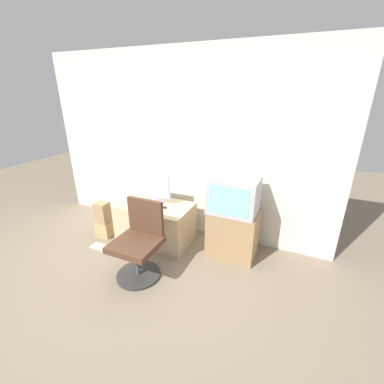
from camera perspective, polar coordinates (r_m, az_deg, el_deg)
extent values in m
plane|color=#7F705B|center=(3.28, -13.25, -17.84)|extent=(12.00, 12.00, 0.00)
cube|color=silver|center=(3.74, -2.75, 10.03)|extent=(4.40, 0.05, 2.60)
cube|color=#CCB289|center=(3.77, -8.08, -6.64)|extent=(1.03, 0.62, 0.56)
cube|color=#A37F56|center=(3.45, 9.06, -8.94)|extent=(0.61, 0.47, 0.63)
cylinder|color=silver|center=(3.70, -8.07, -2.25)|extent=(0.23, 0.23, 0.02)
cylinder|color=silver|center=(3.68, -8.11, -1.53)|extent=(0.10, 0.10, 0.08)
cube|color=silver|center=(3.61, -8.23, 1.42)|extent=(0.48, 0.01, 0.35)
cube|color=silver|center=(3.61, -8.28, 1.39)|extent=(0.45, 0.02, 0.32)
cube|color=silver|center=(3.63, -9.31, -2.91)|extent=(0.31, 0.13, 0.01)
ellipsoid|color=black|center=(3.52, -6.11, -3.40)|extent=(0.07, 0.04, 0.03)
cube|color=#B7B7BC|center=(3.20, 9.25, -0.60)|extent=(0.60, 0.45, 0.46)
cube|color=#8CC6E5|center=(3.00, 8.13, -2.07)|extent=(0.49, 0.01, 0.36)
cylinder|color=#333333|center=(3.27, -11.76, -17.53)|extent=(0.52, 0.52, 0.03)
cylinder|color=#4C4C51|center=(3.15, -12.05, -14.68)|extent=(0.05, 0.05, 0.37)
cube|color=#513323|center=(3.02, -12.38, -11.29)|extent=(0.51, 0.51, 0.07)
cube|color=#513323|center=(3.06, -10.27, -5.31)|extent=(0.45, 0.05, 0.43)
cube|color=tan|center=(4.11, -18.82, -7.79)|extent=(0.23, 0.18, 0.23)
cube|color=#A3845B|center=(3.99, -19.29, -4.38)|extent=(0.19, 0.16, 0.32)
cube|color=beige|center=(3.90, -19.94, -11.36)|extent=(0.24, 0.13, 0.02)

